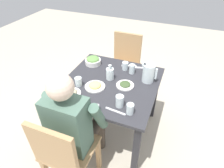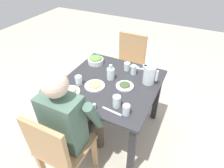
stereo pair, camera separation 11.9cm
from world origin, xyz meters
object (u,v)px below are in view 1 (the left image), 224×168
water_glass_center (78,82)px  salt_shaker (98,107)px  dining_table (110,91)px  water_glass_by_pitcher (132,69)px  plate_dolmas (125,85)px  water_glass_near_left (120,101)px  diner_near (75,122)px  plate_beans (71,93)px  chair_near (64,153)px  chair_far (125,62)px  salad_bowl (93,61)px  water_glass_far_left (125,66)px  plate_fries (95,86)px  oil_carafe (110,74)px  water_pitcher (149,73)px  water_glass_near_right (130,109)px

water_glass_center → salt_shaker: size_ratio=1.62×
dining_table → water_glass_by_pitcher: (0.15, 0.25, 0.16)m
plate_dolmas → water_glass_near_left: water_glass_near_left is taller
water_glass_near_left → water_glass_by_pitcher: water_glass_near_left is taller
diner_near → plate_beans: (-0.18, 0.24, 0.07)m
chair_near → water_glass_center: (-0.18, 0.60, 0.25)m
water_glass_near_left → plate_beans: bearing=-177.5°
chair_far → water_glass_center: (-0.18, -0.91, 0.25)m
diner_near → salad_bowl: (-0.23, 0.81, 0.10)m
chair_far → water_glass_far_left: bearing=-72.1°
water_glass_by_pitcher → water_glass_far_left: bearing=154.9°
chair_near → plate_dolmas: (0.25, 0.76, 0.22)m
plate_fries → salad_bowl: bearing=118.6°
plate_fries → water_glass_near_left: 0.35m
oil_carafe → water_glass_by_pitcher: bearing=46.3°
dining_table → diner_near: diner_near is taller
chair_near → plate_dolmas: size_ratio=5.11×
diner_near → water_glass_center: size_ratio=13.58×
water_pitcher → salt_shaker: bearing=-118.0°
plate_dolmas → water_glass_far_left: 0.31m
water_glass_near_left → oil_carafe: bearing=123.5°
chair_near → diner_near: (0.00, 0.21, 0.15)m
plate_beans → water_glass_far_left: (0.33, 0.60, 0.03)m
chair_near → diner_near: 0.25m
oil_carafe → salt_shaker: (0.07, -0.46, -0.03)m
plate_fries → water_glass_far_left: bearing=67.8°
plate_dolmas → water_pitcher: bearing=41.2°
chair_far → water_glass_by_pitcher: 0.62m
diner_near → plate_dolmas: size_ratio=6.80×
plate_dolmas → plate_beans: 0.53m
diner_near → water_glass_far_left: diner_near is taller
diner_near → water_glass_near_right: (0.40, 0.21, 0.10)m
plate_beans → water_glass_by_pitcher: size_ratio=1.80×
chair_near → salt_shaker: bearing=68.8°
water_pitcher → plate_dolmas: water_pitcher is taller
chair_far → water_glass_near_left: 1.11m
plate_fries → plate_beans: size_ratio=1.08×
salad_bowl → water_glass_near_right: bearing=-43.5°
water_glass_near_left → salt_shaker: water_glass_near_left is taller
plate_beans → chair_near: bearing=-68.4°
chair_near → plate_beans: 0.53m
plate_beans → water_glass_near_left: 0.47m
chair_near → water_glass_far_left: size_ratio=10.26×
oil_carafe → salt_shaker: 0.46m
water_pitcher → oil_carafe: 0.39m
chair_far → salad_bowl: 0.59m
water_glass_near_left → oil_carafe: oil_carafe is taller
dining_table → plate_beans: plate_beans is taller
plate_fries → salt_shaker: salt_shaker is taller
diner_near → salt_shaker: size_ratio=22.06×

